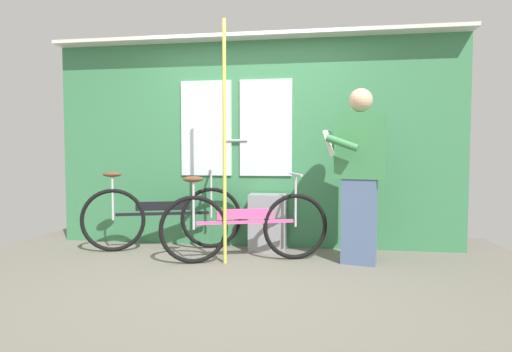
{
  "coord_description": "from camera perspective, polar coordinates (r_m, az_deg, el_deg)",
  "views": [
    {
      "loc": [
        0.7,
        -3.45,
        1.07
      ],
      "look_at": [
        0.14,
        0.46,
        0.86
      ],
      "focal_mm": 28.39,
      "sensor_mm": 36.0,
      "label": 1
    }
  ],
  "objects": [
    {
      "name": "handrail_pole",
      "position": [
        3.96,
        -4.46,
        4.71
      ],
      "size": [
        0.04,
        0.04,
        2.37
      ],
      "primitive_type": "cylinder",
      "color": "#C6C14C",
      "rests_on": "ground_plane"
    },
    {
      "name": "train_door_wall",
      "position": [
        4.71,
        -0.46,
        5.31
      ],
      "size": [
        4.71,
        0.28,
        2.41
      ],
      "color": "#387A4C",
      "rests_on": "ground_plane"
    },
    {
      "name": "passenger_reading_newspaper",
      "position": [
        4.06,
        14.27,
        0.57
      ],
      "size": [
        0.62,
        0.55,
        1.71
      ],
      "rotation": [
        0.0,
        0.0,
        2.92
      ],
      "color": "slate",
      "rests_on": "ground_plane"
    },
    {
      "name": "trash_bin_by_wall",
      "position": [
        4.54,
        1.66,
        -6.54
      ],
      "size": [
        0.41,
        0.28,
        0.63
      ],
      "primitive_type": "cube",
      "color": "gray",
      "rests_on": "ground_plane"
    },
    {
      "name": "bicycle_near_door",
      "position": [
        4.68,
        -13.07,
        -5.62
      ],
      "size": [
        1.71,
        0.66,
        0.91
      ],
      "rotation": [
        0.0,
        0.0,
        0.3
      ],
      "color": "black",
      "rests_on": "ground_plane"
    },
    {
      "name": "ground_plane",
      "position": [
        3.68,
        -3.24,
        -14.19
      ],
      "size": [
        5.71,
        4.04,
        0.04
      ],
      "primitive_type": "cube",
      "color": "#666056"
    },
    {
      "name": "bicycle_leaning_behind",
      "position": [
        4.07,
        -1.61,
        -6.99
      ],
      "size": [
        1.64,
        0.64,
        0.88
      ],
      "rotation": [
        0.0,
        0.0,
        0.3
      ],
      "color": "black",
      "rests_on": "ground_plane"
    }
  ]
}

